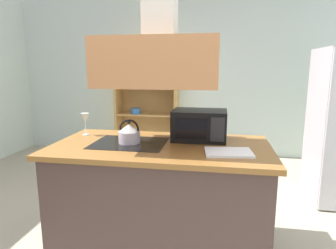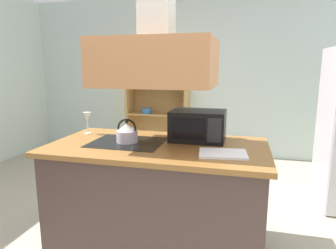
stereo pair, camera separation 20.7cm
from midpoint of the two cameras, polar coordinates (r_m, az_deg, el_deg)
ground_plane at (r=2.76m, az=-8.09°, el=-22.64°), size 7.80×7.80×0.00m
wall_back at (r=5.23m, az=1.69°, el=9.13°), size 6.00×0.12×2.70m
kitchen_island at (r=2.58m, az=-3.73°, el=-13.53°), size 1.77×0.95×0.90m
range_hood at (r=2.35m, az=-4.11°, el=14.92°), size 0.90×0.70×1.33m
dish_cabinet at (r=5.18m, az=-5.07°, el=2.88°), size 1.07×0.40×1.80m
kettle at (r=2.48m, az=-9.85°, el=-1.68°), size 0.18×0.18×0.20m
cutting_board at (r=2.20m, az=8.95°, el=-5.34°), size 0.36×0.28×0.02m
microwave at (r=2.57m, az=3.78°, el=-0.10°), size 0.46×0.35×0.26m
wine_glass_on_counter at (r=2.86m, az=-17.67°, el=1.01°), size 0.08×0.08×0.21m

